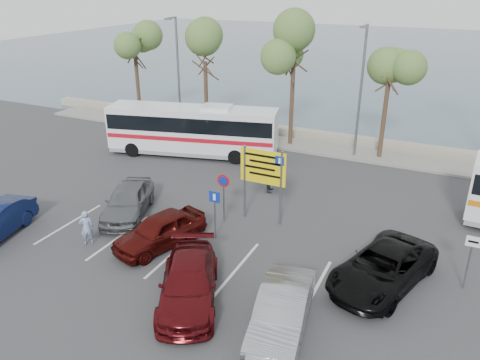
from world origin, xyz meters
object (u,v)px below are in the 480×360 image
at_px(street_lamp_right, 361,86).
at_px(car_silver_a, 128,201).
at_px(suv_black, 383,267).
at_px(pedestrian_near, 87,228).
at_px(street_lamp_left, 178,69).
at_px(coach_bus_left, 193,132).
at_px(car_silver_b, 282,312).
at_px(pedestrian_far, 272,176).
at_px(direction_sign, 263,173).
at_px(car_red, 160,230).
at_px(car_maroon, 189,283).

height_order(street_lamp_right, car_silver_a, street_lamp_right).
xyz_separation_m(suv_black, pedestrian_near, (-11.92, -2.48, 0.07)).
xyz_separation_m(street_lamp_left, suv_black, (17.00, -13.04, -3.88)).
bearing_deg(coach_bus_left, car_silver_a, -80.10).
xyz_separation_m(car_silver_b, pedestrian_far, (-4.36, 10.00, 0.11)).
height_order(suv_black, pedestrian_far, pedestrian_far).
bearing_deg(suv_black, direction_sign, 173.44).
height_order(street_lamp_left, car_red, street_lamp_left).
relative_size(coach_bus_left, car_silver_b, 2.44).
distance_m(car_silver_b, pedestrian_near, 9.56).
relative_size(direction_sign, pedestrian_far, 2.13).
relative_size(car_silver_a, pedestrian_far, 2.67).
bearing_deg(street_lamp_right, car_silver_a, -122.39).
xyz_separation_m(street_lamp_right, car_silver_a, (-8.00, -12.61, -3.83)).
bearing_deg(car_red, pedestrian_far, 91.63).
bearing_deg(car_red, coach_bus_left, 131.96).
bearing_deg(pedestrian_near, car_maroon, 124.12).
bearing_deg(car_silver_a, pedestrian_near, -111.01).
bearing_deg(pedestrian_near, street_lamp_right, -159.49).
xyz_separation_m(direction_sign, pedestrian_near, (-5.92, -5.20, -1.64)).
distance_m(car_maroon, suv_black, 7.15).
height_order(direction_sign, pedestrian_near, direction_sign).
bearing_deg(car_silver_a, pedestrian_far, 24.61).
xyz_separation_m(direction_sign, car_red, (-3.02, -3.96, -1.71)).
relative_size(street_lamp_right, pedestrian_near, 5.08).
relative_size(street_lamp_left, car_red, 1.90).
xyz_separation_m(direction_sign, pedestrian_far, (-0.84, 3.30, -1.58)).
relative_size(suv_black, pedestrian_near, 3.28).
distance_m(car_silver_a, car_silver_b, 10.50).
height_order(car_silver_a, pedestrian_near, pedestrian_near).
distance_m(street_lamp_right, direction_sign, 10.73).
bearing_deg(street_lamp_right, car_maroon, -96.74).
xyz_separation_m(street_lamp_right, car_red, (-5.02, -14.28, -3.88)).
xyz_separation_m(suv_black, car_silver_b, (-2.47, -3.98, 0.02)).
bearing_deg(coach_bus_left, suv_black, -33.75).
relative_size(car_maroon, car_red, 1.15).
bearing_deg(car_maroon, pedestrian_near, 140.21).
relative_size(street_lamp_right, direction_sign, 2.23).
height_order(direction_sign, car_silver_a, direction_sign).
bearing_deg(street_lamp_right, coach_bus_left, -157.07).
xyz_separation_m(car_red, car_silver_b, (6.55, -2.74, 0.02)).
distance_m(street_lamp_right, car_silver_a, 15.42).
xyz_separation_m(street_lamp_left, coach_bus_left, (3.50, -4.02, -3.05)).
relative_size(pedestrian_near, pedestrian_far, 0.93).
height_order(street_lamp_left, pedestrian_far, street_lamp_left).
xyz_separation_m(direction_sign, car_silver_a, (-6.00, -2.29, -1.66)).
xyz_separation_m(coach_bus_left, car_red, (4.48, -10.26, -0.83)).
distance_m(street_lamp_right, car_silver_b, 17.52).
bearing_deg(car_maroon, street_lamp_right, 56.89).
xyz_separation_m(street_lamp_left, pedestrian_far, (10.16, -7.02, -3.75)).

